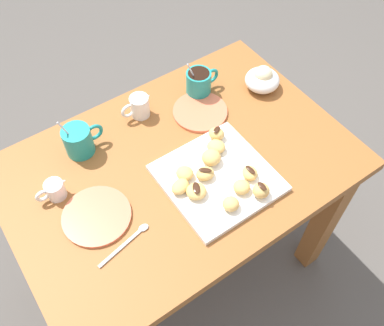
% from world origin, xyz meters
% --- Properties ---
extents(ground_plane, '(8.00, 8.00, 0.00)m').
position_xyz_m(ground_plane, '(0.00, 0.00, 0.00)').
color(ground_plane, '#514C47').
extents(dining_table, '(1.00, 0.69, 0.70)m').
position_xyz_m(dining_table, '(0.00, 0.00, 0.56)').
color(dining_table, '#935628').
rests_on(dining_table, ground_plane).
extents(pastry_plate_square, '(0.29, 0.29, 0.02)m').
position_xyz_m(pastry_plate_square, '(0.06, -0.11, 0.71)').
color(pastry_plate_square, white).
rests_on(pastry_plate_square, dining_table).
extents(coffee_mug_teal_left, '(0.12, 0.08, 0.14)m').
position_xyz_m(coffee_mug_teal_left, '(-0.21, 0.21, 0.75)').
color(coffee_mug_teal_left, teal).
rests_on(coffee_mug_teal_left, dining_table).
extents(coffee_mug_teal_right, '(0.12, 0.08, 0.13)m').
position_xyz_m(coffee_mug_teal_right, '(0.22, 0.21, 0.75)').
color(coffee_mug_teal_right, teal).
rests_on(coffee_mug_teal_right, dining_table).
extents(cream_pitcher_white, '(0.10, 0.06, 0.07)m').
position_xyz_m(cream_pitcher_white, '(0.01, 0.23, 0.74)').
color(cream_pitcher_white, white).
rests_on(cream_pitcher_white, dining_table).
extents(ice_cream_bowl, '(0.11, 0.11, 0.08)m').
position_xyz_m(ice_cream_bowl, '(0.40, 0.11, 0.74)').
color(ice_cream_bowl, white).
rests_on(ice_cream_bowl, dining_table).
extents(chocolate_sauce_pitcher, '(0.09, 0.05, 0.06)m').
position_xyz_m(chocolate_sauce_pitcher, '(-0.34, 0.10, 0.74)').
color(chocolate_sauce_pitcher, white).
rests_on(chocolate_sauce_pitcher, dining_table).
extents(saucer_coral_left, '(0.17, 0.17, 0.01)m').
position_xyz_m(saucer_coral_left, '(0.17, 0.13, 0.71)').
color(saucer_coral_left, '#E5704C').
rests_on(saucer_coral_left, dining_table).
extents(saucer_coral_right, '(0.19, 0.19, 0.01)m').
position_xyz_m(saucer_coral_right, '(-0.28, -0.02, 0.71)').
color(saucer_coral_right, '#E5704C').
rests_on(saucer_coral_right, dining_table).
extents(loose_spoon_near_saucer, '(0.16, 0.04, 0.01)m').
position_xyz_m(loose_spoon_near_saucer, '(-0.24, -0.13, 0.71)').
color(loose_spoon_near_saucer, silver).
rests_on(loose_spoon_near_saucer, dining_table).
extents(beignet_0, '(0.06, 0.06, 0.03)m').
position_xyz_m(beignet_0, '(0.13, -0.16, 0.74)').
color(beignet_0, '#E5B260').
rests_on(beignet_0, pastry_plate_square).
extents(chocolate_drizzle_0, '(0.02, 0.04, 0.00)m').
position_xyz_m(chocolate_drizzle_0, '(0.13, -0.16, 0.75)').
color(chocolate_drizzle_0, '#381E11').
rests_on(chocolate_drizzle_0, beignet_0).
extents(beignet_1, '(0.06, 0.06, 0.03)m').
position_xyz_m(beignet_1, '(0.03, -0.09, 0.74)').
color(beignet_1, '#E5B260').
rests_on(beignet_1, pastry_plate_square).
extents(chocolate_drizzle_1, '(0.04, 0.04, 0.00)m').
position_xyz_m(chocolate_drizzle_1, '(0.03, -0.09, 0.75)').
color(chocolate_drizzle_1, '#381E11').
rests_on(chocolate_drizzle_1, beignet_1).
extents(beignet_2, '(0.08, 0.08, 0.03)m').
position_xyz_m(beignet_2, '(-0.03, -0.12, 0.74)').
color(beignet_2, '#E5B260').
rests_on(beignet_2, pastry_plate_square).
extents(chocolate_drizzle_2, '(0.03, 0.04, 0.00)m').
position_xyz_m(chocolate_drizzle_2, '(-0.03, -0.12, 0.75)').
color(chocolate_drizzle_2, '#381E11').
rests_on(chocolate_drizzle_2, beignet_2).
extents(beignet_3, '(0.07, 0.07, 0.04)m').
position_xyz_m(beignet_3, '(0.07, -0.06, 0.74)').
color(beignet_3, '#E5B260').
rests_on(beignet_3, pastry_plate_square).
extents(beignet_4, '(0.06, 0.06, 0.03)m').
position_xyz_m(beignet_4, '(-0.02, -0.06, 0.74)').
color(beignet_4, '#E5B260').
rests_on(beignet_4, pastry_plate_square).
extents(beignet_5, '(0.07, 0.07, 0.03)m').
position_xyz_m(beignet_5, '(0.08, -0.18, 0.74)').
color(beignet_5, '#E5B260').
rests_on(beignet_5, pastry_plate_square).
extents(beignet_6, '(0.07, 0.07, 0.03)m').
position_xyz_m(beignet_6, '(0.11, -0.03, 0.74)').
color(beignet_6, '#E5B260').
rests_on(beignet_6, pastry_plate_square).
extents(beignet_7, '(0.05, 0.05, 0.03)m').
position_xyz_m(beignet_7, '(0.03, -0.21, 0.74)').
color(beignet_7, '#E5B260').
rests_on(beignet_7, pastry_plate_square).
extents(beignet_8, '(0.06, 0.06, 0.04)m').
position_xyz_m(beignet_8, '(0.14, 0.01, 0.74)').
color(beignet_8, '#E5B260').
rests_on(beignet_8, pastry_plate_square).
extents(chocolate_drizzle_8, '(0.03, 0.03, 0.00)m').
position_xyz_m(chocolate_drizzle_8, '(0.14, 0.01, 0.76)').
color(chocolate_drizzle_8, '#381E11').
rests_on(chocolate_drizzle_8, beignet_8).
extents(beignet_9, '(0.06, 0.05, 0.04)m').
position_xyz_m(beignet_9, '(0.12, -0.22, 0.74)').
color(beignet_9, '#E5B260').
rests_on(beignet_9, pastry_plate_square).
extents(chocolate_drizzle_9, '(0.02, 0.03, 0.00)m').
position_xyz_m(chocolate_drizzle_9, '(0.12, -0.22, 0.76)').
color(chocolate_drizzle_9, '#381E11').
rests_on(chocolate_drizzle_9, beignet_9).
extents(beignet_10, '(0.07, 0.06, 0.03)m').
position_xyz_m(beignet_10, '(-0.05, -0.09, 0.74)').
color(beignet_10, '#E5B260').
rests_on(beignet_10, pastry_plate_square).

